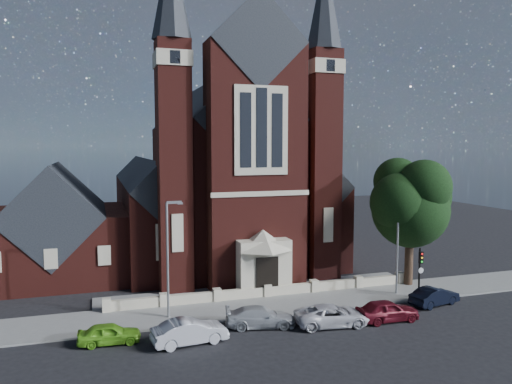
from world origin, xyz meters
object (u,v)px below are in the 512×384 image
street_lamp_left (169,253)px  street_lamp_right (399,238)px  church (217,179)px  car_lime_van (109,334)px  traffic_signal (420,266)px  car_dark_red (387,310)px  car_white_suv (332,315)px  car_navy (434,296)px  car_silver_a (190,332)px  street_tree (414,204)px  parish_hall (56,233)px  car_silver_b (260,317)px

street_lamp_left → street_lamp_right: same height
church → street_lamp_left: church is taller
street_lamp_left → car_lime_van: size_ratio=2.20×
street_lamp_right → traffic_signal: (0.91, -1.57, -2.02)m
church → car_dark_red: size_ratio=8.09×
car_dark_red → car_white_suv: bearing=85.9°
car_white_suv → car_navy: bearing=-73.4°
street_lamp_left → car_silver_a: 6.13m
street_lamp_left → traffic_signal: bearing=-4.8°
street_lamp_right → car_white_suv: (-8.00, -4.60, -3.91)m
street_tree → traffic_signal: street_tree is taller
parish_hall → car_navy: parish_hall is taller
church → car_navy: bearing=-63.0°
parish_hall → traffic_signal: (27.00, -15.57, -1.43)m
street_tree → car_white_suv: bearing=-149.0°
car_lime_van → car_white_suv: size_ratio=0.74×
street_lamp_left → car_silver_b: bearing=-32.0°
traffic_signal → car_silver_a: (-18.39, -3.17, -1.84)m
parish_hall → car_lime_van: parish_hall is taller
car_navy → street_lamp_right: bearing=6.3°
street_tree → traffic_signal: bearing=-115.9°
parish_hall → car_silver_a: bearing=-65.3°
street_lamp_left → car_silver_a: (0.52, -4.75, -3.85)m
car_lime_van → car_silver_b: 9.47m
car_silver_b → car_navy: bearing=-76.0°
parish_hall → car_lime_van: bearing=-76.8°
car_lime_van → car_silver_a: 4.80m
car_silver_b → car_dark_red: car_dark_red is taller
parish_hall → car_silver_a: 20.89m
car_navy → parish_hall: bearing=44.3°
street_tree → traffic_signal: 5.70m
traffic_signal → car_silver_b: traffic_signal is taller
parish_hall → car_white_suv: 26.15m
street_tree → car_lime_van: bearing=-168.5°
church → car_lime_van: size_ratio=9.51×
car_white_suv → car_dark_red: bearing=-88.3°
parish_hall → car_dark_red: 29.23m
street_lamp_left → car_silver_a: size_ratio=1.79×
street_lamp_right → car_silver_b: 13.61m
parish_hall → car_white_suv: (18.09, -18.60, -3.33)m
street_lamp_right → car_navy: 5.12m
car_white_suv → car_navy: (9.13, 1.50, -0.01)m
car_lime_van → church: bearing=-25.4°
car_silver_a → car_dark_red: 13.37m
car_silver_b → car_navy: car_navy is taller
church → parish_hall: bearing=-162.8°
street_tree → car_silver_b: (-15.08, -5.09, -6.29)m
car_silver_b → car_dark_red: (8.47, -1.59, 0.07)m
street_lamp_left → car_navy: street_lamp_left is taller
church → street_tree: bearing=-53.8°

